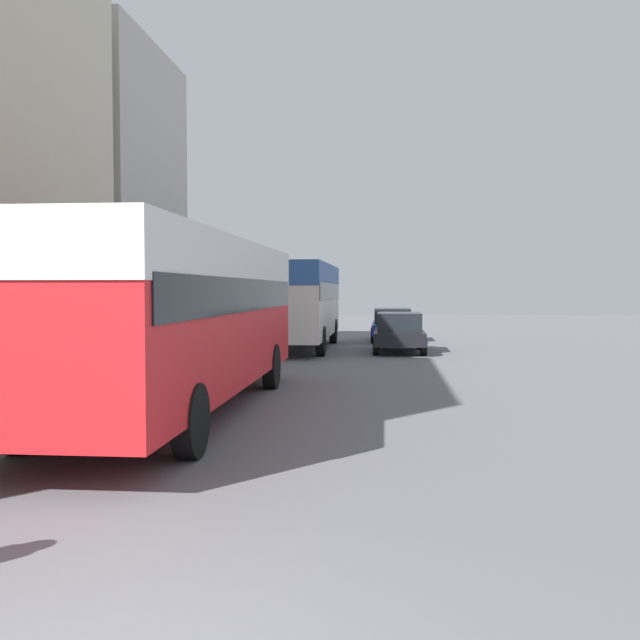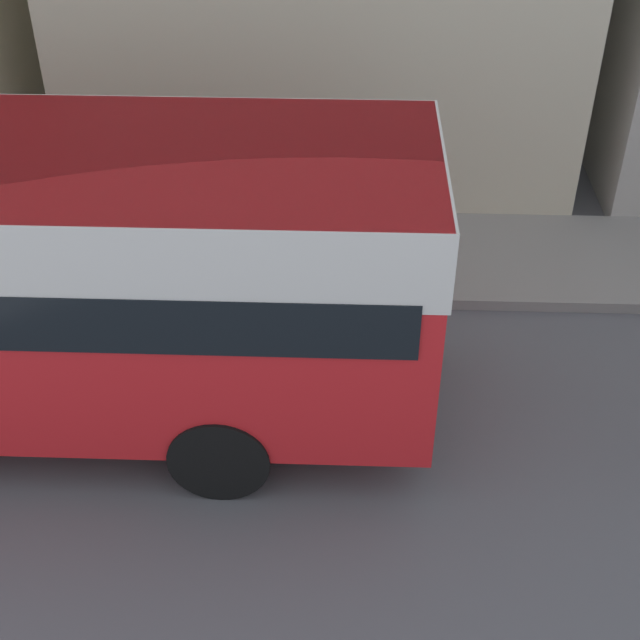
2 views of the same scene
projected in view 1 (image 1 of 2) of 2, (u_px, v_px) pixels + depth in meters
The scene contains 7 objects.
building_far_terrace at pixel (83, 201), 25.09m from camera, with size 5.52×7.18×10.67m.
bus_lead at pixel (176, 301), 12.72m from camera, with size 2.64×10.79×3.11m.
bus_following at pixel (298, 294), 26.64m from camera, with size 2.50×9.22×3.16m.
car_crossing at pixel (392, 324), 30.76m from camera, with size 1.81×4.42×1.41m.
car_far_curb at pixel (399, 331), 25.31m from camera, with size 1.81×4.01×1.40m.
pedestrian_near_curb at pixel (66, 349), 14.09m from camera, with size 0.41×0.41×1.75m.
pedestrian_walking_away at pixel (242, 317), 30.57m from camera, with size 0.42×0.42×1.75m.
Camera 1 is at (1.70, -3.20, 2.23)m, focal length 40.00 mm.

